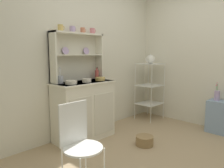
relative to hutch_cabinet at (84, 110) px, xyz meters
The scene contains 19 objects.
ground_plane 1.46m from the hutch_cabinet, 78.86° to the right, with size 3.84×3.84×0.00m, color tan.
wall_back 0.88m from the hutch_cabinet, 43.70° to the left, with size 3.84×0.05×2.50m, color silver.
hutch_cabinet is the anchor object (origin of this frame).
hutch_shelf_unit 0.86m from the hutch_cabinet, 90.00° to the left, with size 0.86×0.18×0.72m.
bakers_rack 1.57m from the hutch_cabinet, ahead, with size 0.47×0.40×1.10m.
side_shelf_blue 2.25m from the hutch_cabinet, 40.23° to the right, with size 0.28×0.48×0.53m, color #849EBC.
wire_chair 1.28m from the hutch_cabinet, 130.49° to the right, with size 0.36×0.36×0.85m.
floor_basket 0.99m from the hutch_cabinet, 61.34° to the right, with size 0.25×0.25×0.14m, color #93754C.
cup_gold_0 1.23m from the hutch_cabinet, 156.70° to the left, with size 0.09×0.08×0.09m.
cup_lilac_1 1.20m from the hutch_cabinet, 126.05° to the left, with size 0.09×0.08×0.09m.
cup_terracotta_2 1.20m from the hutch_cabinet, 50.96° to the left, with size 0.08×0.07×0.08m.
cup_rose_3 1.23m from the hutch_cabinet, 22.79° to the left, with size 0.09×0.08×0.09m.
bowl_mixing_large 0.53m from the hutch_cabinet, 164.83° to the right, with size 0.16×0.16×0.05m, color silver.
bowl_floral_medium 0.46m from the hutch_cabinet, 90.00° to the right, with size 0.14×0.14×0.05m, color silver.
bowl_cream_small 0.53m from the hutch_cabinet, 15.17° to the right, with size 0.15×0.15×0.05m, color #DBB760.
jam_bottle 0.62m from the hutch_cabinet, 14.15° to the left, with size 0.06×0.06×0.19m.
utensil_jar 0.60m from the hutch_cabinet, 167.07° to the left, with size 0.08×0.08×0.23m.
porcelain_teapot 1.71m from the hutch_cabinet, ahead, with size 0.25×0.16×0.19m.
flower_vase 2.17m from the hutch_cabinet, 37.79° to the right, with size 0.09×0.09×0.30m.
Camera 1 is at (-2.22, -1.12, 1.29)m, focal length 34.33 mm.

